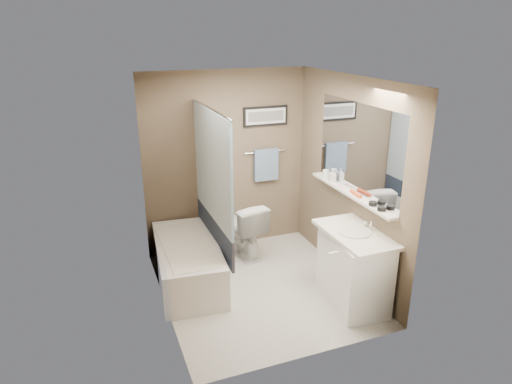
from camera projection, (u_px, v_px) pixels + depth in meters
name	position (u px, v px, depth m)	size (l,w,h in m)	color
ground	(261.00, 288.00, 5.35)	(2.50, 2.50, 0.00)	beige
ceiling	(261.00, 81.00, 4.54)	(2.20, 2.50, 0.04)	silver
wall_back	(227.00, 163.00, 6.02)	(2.20, 0.04, 2.40)	brown
wall_front	(314.00, 238.00, 3.86)	(2.20, 0.04, 2.40)	brown
wall_left	(161.00, 205.00, 4.57)	(0.04, 2.50, 2.40)	brown
wall_right	(347.00, 181.00, 5.30)	(0.04, 2.50, 2.40)	brown
tile_surround	(153.00, 207.00, 5.08)	(0.02, 1.55, 2.00)	beige
curtain_rod	(210.00, 109.00, 4.95)	(0.02, 0.02, 1.55)	silver
curtain_upper	(212.00, 166.00, 5.17)	(0.03, 1.45, 1.28)	silver
curtain_lower	(214.00, 232.00, 5.45)	(0.03, 1.45, 0.36)	#222E41
mirror	(358.00, 149.00, 5.03)	(0.02, 1.60, 1.00)	silver
shelf	(350.00, 193.00, 5.19)	(0.12, 1.60, 0.03)	silver
towel_bar	(266.00, 152.00, 6.16)	(0.02, 0.02, 0.60)	silver
towel	(266.00, 165.00, 6.20)	(0.34, 0.05, 0.44)	#93B6D7
art_frame	(266.00, 116.00, 6.01)	(0.62, 0.03, 0.26)	black
art_mat	(266.00, 116.00, 6.00)	(0.56, 0.00, 0.20)	white
art_image	(266.00, 116.00, 5.99)	(0.50, 0.00, 0.13)	#595959
door	(368.00, 249.00, 4.10)	(0.80, 0.02, 2.00)	silver
door_handle	(333.00, 253.00, 4.03)	(0.02, 0.02, 0.10)	silver
bathtub	(188.00, 263.00, 5.41)	(0.70, 1.50, 0.50)	white
tub_rim	(187.00, 244.00, 5.32)	(0.56, 1.36, 0.02)	white
toilet	(243.00, 228.00, 6.03)	(0.42, 0.74, 0.75)	white
vanity	(353.00, 269.00, 4.97)	(0.50, 0.90, 0.80)	white
countertop	(355.00, 234.00, 4.82)	(0.54, 0.96, 0.04)	silver
sink_basin	(355.00, 232.00, 4.81)	(0.34, 0.34, 0.01)	silver
faucet_spout	(371.00, 225.00, 4.86)	(0.02, 0.02, 0.10)	white
faucet_knob	(366.00, 224.00, 4.96)	(0.05, 0.05, 0.05)	white
candle_bowl_near	(382.00, 209.00, 4.66)	(0.09, 0.09, 0.04)	black
candle_bowl_far	(373.00, 204.00, 4.79)	(0.09, 0.09, 0.04)	black
hair_brush_front	(356.00, 193.00, 5.08)	(0.04, 0.04, 0.22)	#D8461E
pink_comb	(341.00, 187.00, 5.35)	(0.03, 0.16, 0.01)	pink
glass_jar	(326.00, 174.00, 5.67)	(0.08, 0.08, 0.10)	white
soap_bottle	(332.00, 175.00, 5.52)	(0.07, 0.07, 0.16)	#999999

